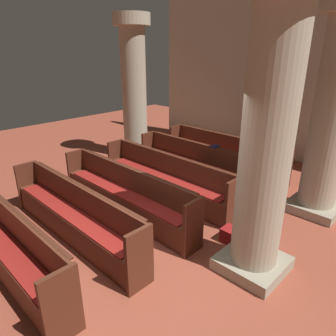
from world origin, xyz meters
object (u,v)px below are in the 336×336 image
pew_row_0 (224,152)px  hymn_book (215,146)px  lectern (271,148)px  pew_row_4 (73,212)px  pew_row_5 (4,240)px  pillar_aisle_side (333,110)px  pillar_aisle_rear (267,137)px  kneeler_box_navy (265,213)px  pillar_far_side (134,87)px  pew_row_2 (165,176)px  kneeler_box_red (234,237)px  pew_row_3 (125,192)px  pew_row_1 (198,163)px

pew_row_0 → hymn_book: (0.33, -0.88, 0.44)m
lectern → pew_row_4: bearing=-96.8°
pew_row_4 → hymn_book: (0.33, 3.42, 0.44)m
pew_row_5 → pillar_aisle_side: (2.53, 4.82, 1.50)m
pillar_aisle_rear → lectern: 4.82m
pillar_aisle_rear → hymn_book: size_ratio=20.00×
pew_row_0 → kneeler_box_navy: size_ratio=9.64×
pillar_aisle_side → hymn_book: pillar_aisle_side is taller
pew_row_4 → pillar_far_side: size_ratio=0.89×
pillar_aisle_rear → pew_row_2: bearing=163.0°
kneeler_box_red → hymn_book: bearing=134.6°
pew_row_2 → pillar_far_side: 3.17m
pew_row_0 → pew_row_5: size_ratio=1.00×
pew_row_3 → pew_row_5: (0.00, -2.15, 0.00)m
pew_row_1 → hymn_book: (0.33, 0.19, 0.44)m
lectern → kneeler_box_red: bearing=-70.7°
pew_row_3 → pillar_aisle_rear: bearing=6.8°
pew_row_2 → lectern: size_ratio=3.15×
pillar_aisle_rear → lectern: size_ratio=3.53×
pew_row_3 → pew_row_1: bearing=90.0°
pew_row_5 → pillar_far_side: pillar_far_side is taller
pew_row_0 → kneeler_box_navy: bearing=-37.3°
lectern → kneeler_box_red: (1.34, -3.81, -0.34)m
pew_row_5 → kneeler_box_red: pew_row_5 is taller
kneeler_box_navy → kneeler_box_red: size_ratio=0.85×
pew_row_0 → pew_row_2: (0.00, -2.15, 0.00)m
lectern → hymn_book: size_ratio=5.67×
pew_row_2 → pew_row_4: (0.00, -2.15, 0.00)m
pew_row_3 → lectern: 4.52m
pew_row_1 → pew_row_2: (0.00, -1.07, 0.00)m
pew_row_0 → kneeler_box_navy: (1.99, -1.51, -0.36)m
pew_row_1 → pillar_aisle_side: size_ratio=0.89×
pew_row_1 → pew_row_4: same height
pillar_aisle_rear → kneeler_box_navy: pillar_aisle_rear is taller
pew_row_5 → pillar_aisle_rear: 3.83m
pew_row_0 → pillar_far_side: (-2.48, -0.85, 1.50)m
pew_row_3 → pillar_aisle_side: size_ratio=0.89×
pillar_aisle_side → pew_row_0: bearing=167.7°
pillar_far_side → kneeler_box_red: size_ratio=9.12×
pew_row_1 → pew_row_4: 3.22m
hymn_book → pillar_aisle_side: bearing=8.6°
pillar_aisle_side → kneeler_box_red: (-0.53, -2.02, -1.86)m
pew_row_4 → pew_row_5: (0.00, -1.07, 0.00)m
pew_row_0 → pew_row_3: same height
pew_row_1 → kneeler_box_red: (2.00, -1.50, -0.37)m
pew_row_3 → pew_row_0: bearing=90.0°
pillar_far_side → pew_row_1: bearing=-5.1°
kneeler_box_navy → pew_row_3: bearing=-139.3°
pillar_aisle_side → hymn_book: bearing=-171.4°
pew_row_2 → pew_row_4: 2.15m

